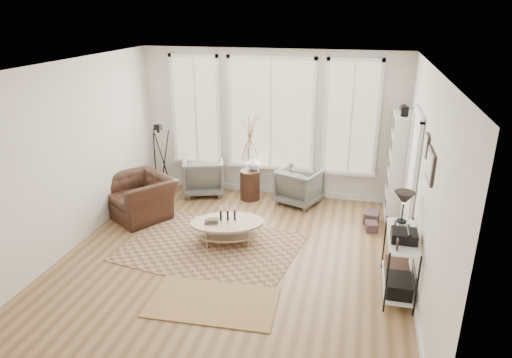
% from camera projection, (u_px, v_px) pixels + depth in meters
% --- Properties ---
extents(room, '(5.50, 5.54, 2.90)m').
position_uv_depth(room, '(235.00, 171.00, 6.53)').
color(room, '#926D47').
rests_on(room, ground).
extents(bay_window, '(4.14, 0.12, 2.24)m').
position_uv_depth(bay_window, '(271.00, 117.00, 8.92)').
color(bay_window, tan).
rests_on(bay_window, ground).
extents(door, '(0.09, 1.06, 2.22)m').
position_uv_depth(door, '(412.00, 178.00, 7.12)').
color(door, silver).
rests_on(door, ground).
extents(bookcase, '(0.31, 0.85, 2.06)m').
position_uv_depth(bookcase, '(398.00, 165.00, 8.19)').
color(bookcase, white).
rests_on(bookcase, ground).
extents(low_shelf, '(0.38, 1.08, 1.30)m').
position_uv_depth(low_shelf, '(400.00, 257.00, 6.06)').
color(low_shelf, white).
rests_on(low_shelf, ground).
extents(wall_art, '(0.04, 0.88, 0.44)m').
position_uv_depth(wall_art, '(429.00, 160.00, 5.56)').
color(wall_art, black).
rests_on(wall_art, ground).
extents(rug_main, '(2.95, 2.40, 0.01)m').
position_uv_depth(rug_main, '(211.00, 247.00, 7.32)').
color(rug_main, brown).
rests_on(rug_main, ground).
extents(rug_runner, '(1.71, 1.00, 0.01)m').
position_uv_depth(rug_runner, '(213.00, 302.00, 5.95)').
color(rug_runner, brown).
rests_on(rug_runner, ground).
extents(coffee_table, '(1.36, 1.07, 0.55)m').
position_uv_depth(coffee_table, '(227.00, 226.00, 7.39)').
color(coffee_table, tan).
rests_on(coffee_table, ground).
extents(armchair_left, '(1.04, 1.05, 0.76)m').
position_uv_depth(armchair_left, '(204.00, 176.00, 9.35)').
color(armchair_left, slate).
rests_on(armchair_left, ground).
extents(armchair_right, '(0.99, 1.00, 0.71)m').
position_uv_depth(armchair_right, '(300.00, 186.00, 8.88)').
color(armchair_right, slate).
rests_on(armchair_right, ground).
extents(side_table, '(0.40, 0.40, 1.67)m').
position_uv_depth(side_table, '(250.00, 161.00, 8.91)').
color(side_table, '#371F16').
rests_on(side_table, ground).
extents(vase, '(0.26, 0.26, 0.27)m').
position_uv_depth(vase, '(253.00, 163.00, 9.02)').
color(vase, silver).
rests_on(vase, side_table).
extents(accent_chair, '(1.51, 1.47, 0.74)m').
position_uv_depth(accent_chair, '(140.00, 197.00, 8.33)').
color(accent_chair, '#371F16').
rests_on(accent_chair, ground).
extents(tripod_camera, '(0.51, 0.51, 1.45)m').
position_uv_depth(tripod_camera, '(161.00, 163.00, 9.21)').
color(tripod_camera, black).
rests_on(tripod_camera, ground).
extents(book_stack_near, '(0.29, 0.35, 0.20)m').
position_uv_depth(book_stack_near, '(371.00, 217.00, 8.15)').
color(book_stack_near, brown).
rests_on(book_stack_near, ground).
extents(book_stack_far, '(0.23, 0.27, 0.16)m').
position_uv_depth(book_stack_far, '(371.00, 227.00, 7.85)').
color(book_stack_far, brown).
rests_on(book_stack_far, ground).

